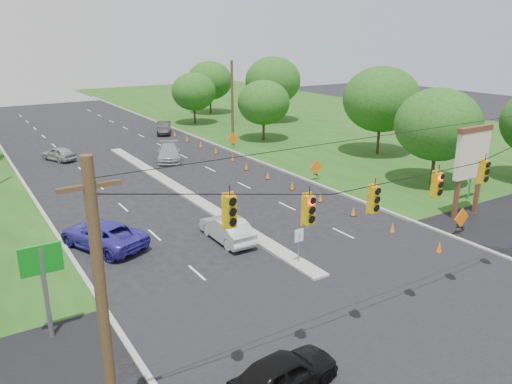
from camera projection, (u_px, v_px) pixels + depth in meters
ground at (380, 316)px, 21.83m from camera, size 160.00×160.00×0.00m
grass_right at (445, 149)px, 53.17m from camera, size 40.00×160.00×0.06m
cross_street at (380, 316)px, 21.83m from camera, size 160.00×14.00×0.02m
curb_left at (24, 184)px, 40.87m from camera, size 0.25×110.00×0.16m
curb_right at (237, 154)px, 51.12m from camera, size 0.25×110.00×0.16m
median at (182, 192)px, 38.75m from camera, size 1.00×34.00×0.18m
median_sign at (299, 240)px, 26.22m from camera, size 0.55×0.06×2.05m
signal_span at (408, 217)px, 19.48m from camera, size 25.60×0.32×9.00m
utility_pole_far_right at (232, 102)px, 54.99m from camera, size 0.28×0.28×9.00m
pylon_sign at (472, 157)px, 32.87m from camera, size 5.90×2.30×6.12m
cone_0 at (439, 247)px, 28.01m from camera, size 0.32×0.32×0.70m
cone_1 at (392, 227)px, 30.83m from camera, size 0.32×0.32×0.70m
cone_2 at (353, 211)px, 33.65m from camera, size 0.32×0.32×0.70m
cone_3 at (320, 197)px, 36.47m from camera, size 0.32×0.32×0.70m
cone_4 at (292, 185)px, 39.29m from camera, size 0.32×0.32×0.70m
cone_5 at (268, 175)px, 42.11m from camera, size 0.32×0.32×0.70m
cone_6 at (246, 166)px, 44.93m from camera, size 0.32×0.32×0.70m
cone_7 at (233, 158)px, 48.06m from camera, size 0.32×0.32×0.70m
cone_8 at (216, 151)px, 50.87m from camera, size 0.32×0.32×0.70m
cone_9 at (201, 144)px, 53.69m from camera, size 0.32×0.32×0.70m
cone_10 at (187, 139)px, 56.51m from camera, size 0.32×0.32×0.70m
cone_11 at (175, 134)px, 59.33m from camera, size 0.32×0.32×0.70m
cone_12 at (163, 129)px, 62.15m from camera, size 0.32×0.32×0.70m
work_sign_0 at (461, 219)px, 30.20m from camera, size 1.27×0.58×1.37m
work_sign_1 at (316, 168)px, 41.48m from camera, size 1.27×0.58×1.37m
work_sign_2 at (233, 139)px, 52.76m from camera, size 1.27×0.58×1.37m
tree_7 at (438, 125)px, 39.12m from camera, size 6.72×6.72×7.84m
tree_8 at (381, 99)px, 49.02m from camera, size 7.56×7.56×8.82m
tree_9 at (264, 103)px, 56.02m from camera, size 5.88×5.88×6.86m
tree_10 at (273, 81)px, 67.75m from camera, size 7.56×7.56×8.82m
tree_11 at (210, 81)px, 74.77m from camera, size 6.72×6.72×7.84m
tree_12 at (194, 92)px, 66.28m from camera, size 5.88×5.88×6.86m
black_sedan at (284, 373)px, 17.13m from camera, size 4.30×2.09×1.41m
white_sedan at (227, 229)px, 29.56m from camera, size 1.59×4.50×1.48m
blue_pickup at (103, 234)px, 28.66m from camera, size 4.60×6.20×1.56m
silver_car_far at (169, 153)px, 48.28m from camera, size 3.97×5.62×1.51m
silver_car_oncoming at (59, 154)px, 48.20m from camera, size 3.05×4.23×1.34m
dark_car_receding at (164, 128)px, 60.97m from camera, size 3.24×4.72×1.47m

